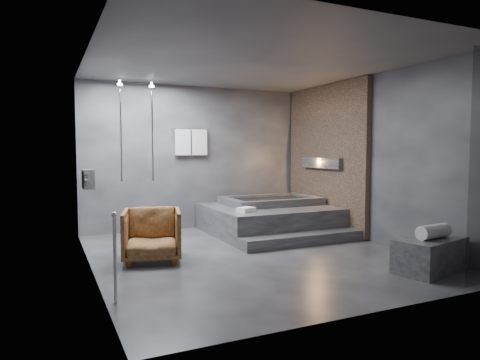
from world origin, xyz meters
name	(u,v)px	position (x,y,z in m)	size (l,w,h in m)	color
room	(269,138)	(0.40, 0.24, 1.73)	(5.00, 5.04, 2.82)	#2A2A2C
tub_deck	(269,219)	(1.05, 1.45, 0.25)	(2.20, 2.00, 0.50)	#2E2E31
tub_step	(303,239)	(1.05, 0.27, 0.09)	(2.20, 0.36, 0.18)	#2E2E31
concrete_bench	(430,255)	(1.66, -1.73, 0.22)	(0.96, 0.53, 0.43)	#2E2E30
driftwood_chair	(152,235)	(-1.43, 0.29, 0.37)	(0.78, 0.81, 0.73)	#482812
rolled_towel	(433,231)	(1.67, -1.76, 0.52)	(0.18, 0.18, 0.50)	white
deck_towel	(246,210)	(0.32, 0.92, 0.54)	(0.29, 0.21, 0.08)	white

